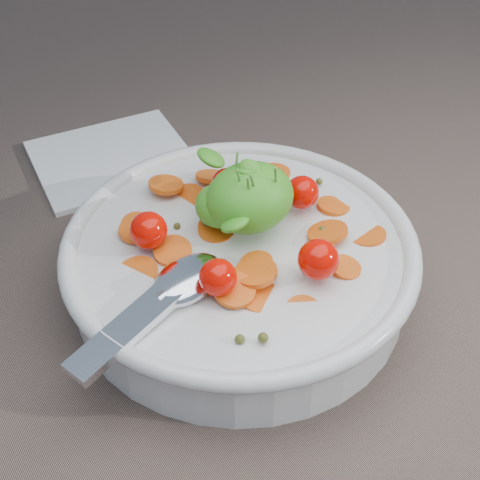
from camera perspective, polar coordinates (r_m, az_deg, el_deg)
ground at (r=0.60m, az=-0.36°, el=-3.64°), size 6.00×6.00×0.00m
bowl at (r=0.57m, az=-0.03°, el=-1.78°), size 0.32×0.30×0.13m
napkin at (r=0.77m, az=-10.83°, el=6.87°), size 0.18×0.16×0.01m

